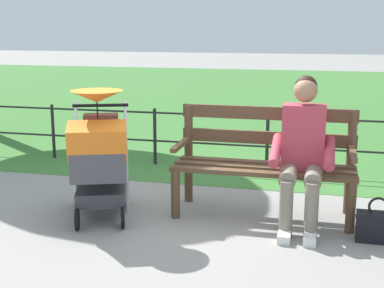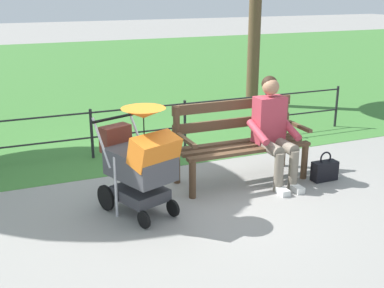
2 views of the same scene
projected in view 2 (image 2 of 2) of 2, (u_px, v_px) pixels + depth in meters
ground_plane at (180, 192)px, 5.63m from camera, size 60.00×60.00×0.00m
grass_lawn at (64, 73)px, 13.35m from camera, size 40.00×16.00×0.01m
park_bench at (239, 138)px, 5.87m from camera, size 1.60×0.61×0.96m
person_on_bench at (274, 128)px, 5.75m from camera, size 0.53×0.74×1.28m
stroller at (140, 160)px, 4.92m from camera, size 0.77×0.99×1.15m
handbag at (325, 170)px, 5.94m from camera, size 0.32×0.14×0.37m
park_fence at (140, 124)px, 6.87m from camera, size 6.93×0.04×0.70m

